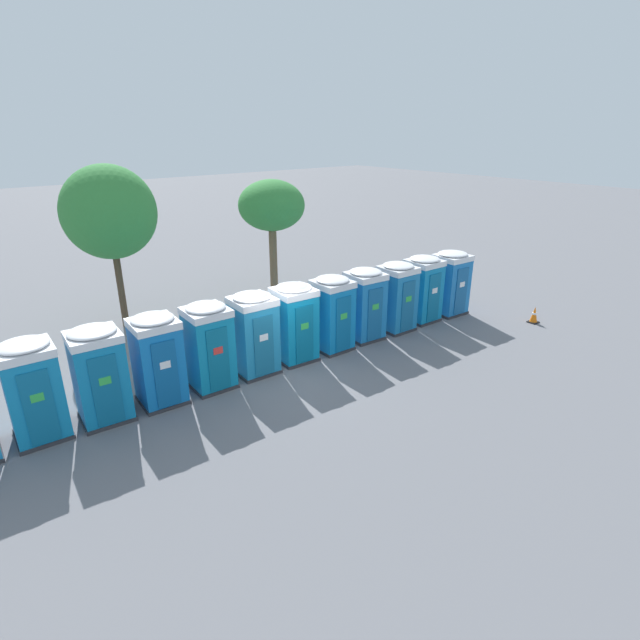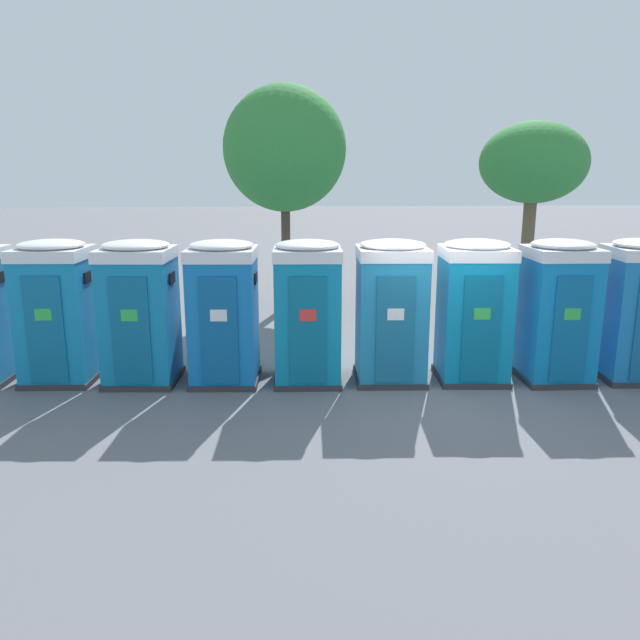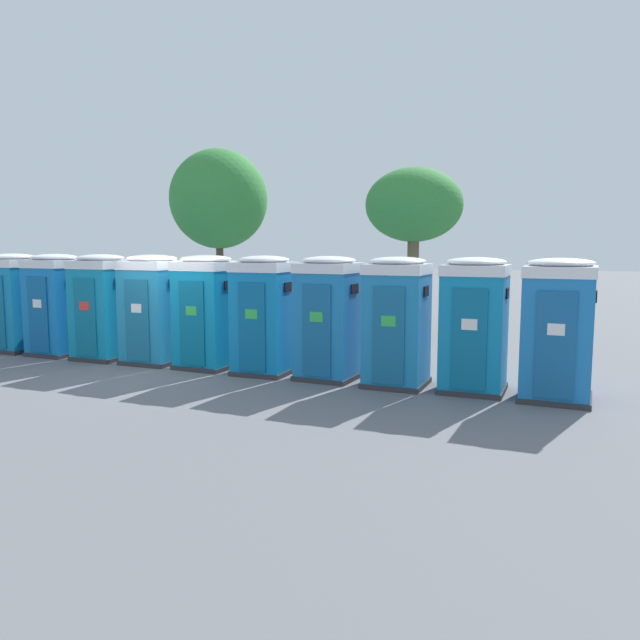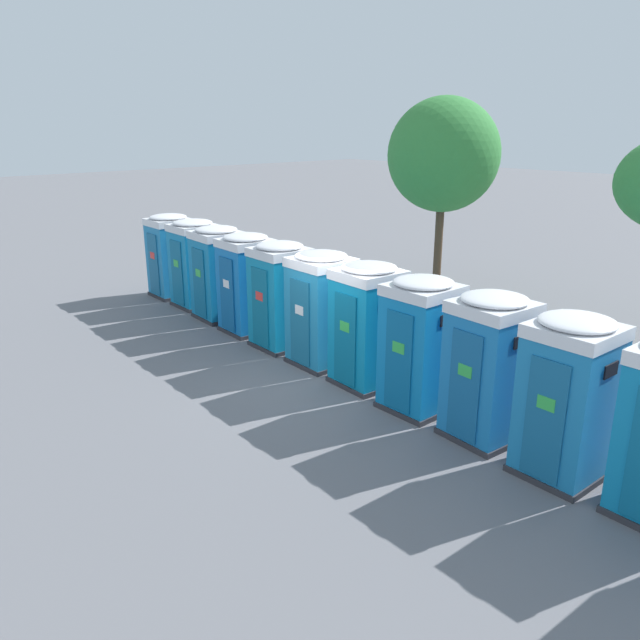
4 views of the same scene
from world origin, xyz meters
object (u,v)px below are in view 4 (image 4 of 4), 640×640
Objects in this scene: portapotty_7 at (420,344)px; street_tree_1 at (443,155)px; portapotty_3 at (247,283)px; portapotty_9 at (568,397)px; portapotty_6 at (367,324)px; portapotty_8 at (489,367)px; portapotty_1 at (195,263)px; portapotty_5 at (321,308)px; portapotty_4 at (280,295)px; portapotty_2 at (218,272)px; portapotty_0 at (171,255)px.

street_tree_1 reaches higher than portapotty_7.
portapotty_9 is (8.84, -0.50, 0.00)m from portapotty_3.
portapotty_6 is 1.00× the size of portapotty_8.
portapotty_3 and portapotty_8 have the same top height.
portapotty_6 is at bearing -3.48° from portapotty_1.
portapotty_5 is 5.90m from portapotty_9.
portapotty_3 is 1.48m from portapotty_4.
portapotty_2 is at bearing 177.22° from portapotty_6.
portapotty_1 is 1.00× the size of portapotty_7.
portapotty_5 is at bearing 176.30° from portapotty_9.
portapotty_4 is at bearing 177.02° from portapotty_7.
street_tree_1 is at bearing 116.65° from portapotty_6.
street_tree_1 reaches higher than portapotty_2.
portapotty_0 is at bearing 176.62° from portapotty_7.
street_tree_1 is at bearing 133.18° from portapotty_8.
portapotty_2 is at bearing 176.79° from portapotty_7.
portapotty_0 and portapotty_1 have the same top height.
portapotty_3 is 7.02m from street_tree_1.
portapotty_0 is at bearing 176.93° from portapotty_8.
portapotty_3 and portapotty_5 have the same top height.
portapotty_7 is at bearing 176.36° from portapotty_9.
portapotty_3 is 1.00× the size of portapotty_6.
portapotty_3 is 1.00× the size of portapotty_8.
portapotty_0 is 2.95m from portapotty_2.
portapotty_7 is 0.43× the size of street_tree_1.
portapotty_8 is 0.43× the size of street_tree_1.
portapotty_4 is at bearing 177.53° from portapotty_8.
street_tree_1 is (-3.22, 6.43, 2.98)m from portapotty_6.
portapotty_8 is 9.50m from street_tree_1.
portapotty_6 is at bearing -2.78° from portapotty_2.
portapotty_5 is at bearing -3.70° from portapotty_1.
portapotty_1 and portapotty_2 have the same top height.
portapotty_7 is (4.42, -0.23, 0.00)m from portapotty_4.
portapotty_1 is at bearing 176.68° from portapotty_8.
portapotty_0 is at bearing 176.88° from portapotty_6.
street_tree_1 reaches higher than portapotty_9.
street_tree_1 is (2.67, 6.14, 2.98)m from portapotty_2.
portapotty_2 is 10.32m from portapotty_9.
portapotty_2 is 1.00× the size of portapotty_8.
portapotty_1 is at bearing 176.30° from portapotty_5.
portapotty_3 is (4.41, -0.29, -0.00)m from portapotty_0.
portapotty_7 is (10.31, -0.61, -0.00)m from portapotty_0.
portapotty_2 is 1.00× the size of portapotty_6.
portapotty_7 and portapotty_9 have the same top height.
portapotty_3 is 8.85m from portapotty_9.
portapotty_6 is 7.78m from street_tree_1.
portapotty_4 is 1.00× the size of portapotty_9.
portapotty_8 is 1.48m from portapotty_9.
portapotty_2 is (2.94, -0.19, -0.00)m from portapotty_0.
portapotty_4 is 1.00× the size of portapotty_8.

